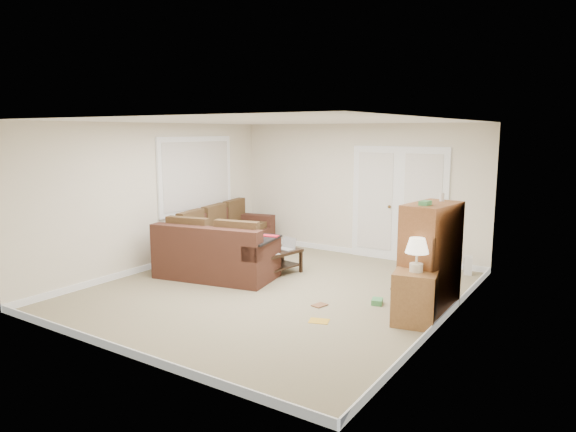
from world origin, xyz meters
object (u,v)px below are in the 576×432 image
Objects in this scene: sectional_sofa at (222,246)px; tv_armoire at (430,257)px; coffee_table at (274,262)px; side_cabinet at (415,293)px.

tv_armoire reaches higher than sectional_sofa.
sectional_sofa is 2.86× the size of coffee_table.
tv_armoire is at bearing 79.42° from side_cabinet.
sectional_sofa is 1.13m from coffee_table.
coffee_table is 2.81m from side_cabinet.
side_cabinet is (3.80, -0.84, 0.04)m from sectional_sofa.
side_cabinet is at bearing -82.53° from tv_armoire.
sectional_sofa is 1.94× the size of tv_armoire.
coffee_table is at bearing -11.97° from sectional_sofa.
coffee_table is 0.68× the size of tv_armoire.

